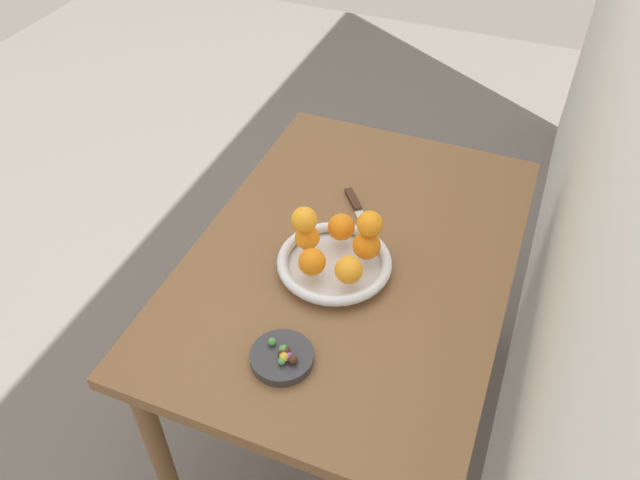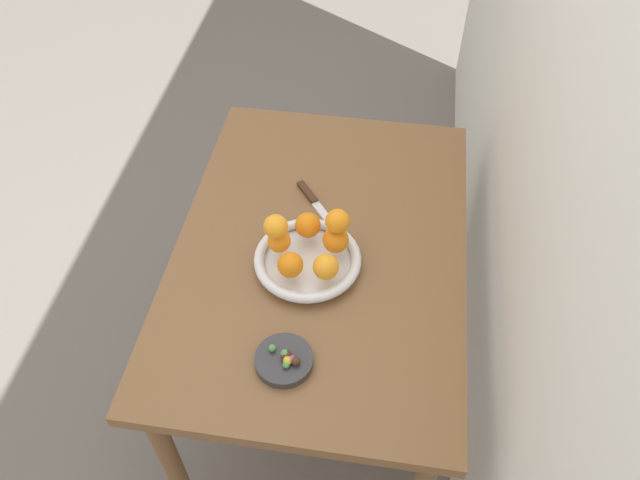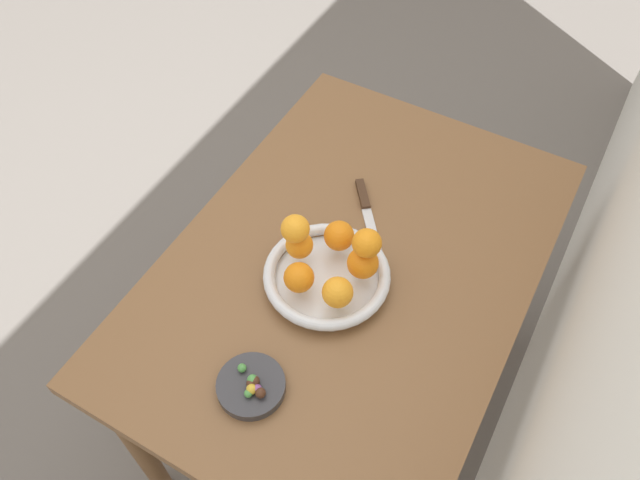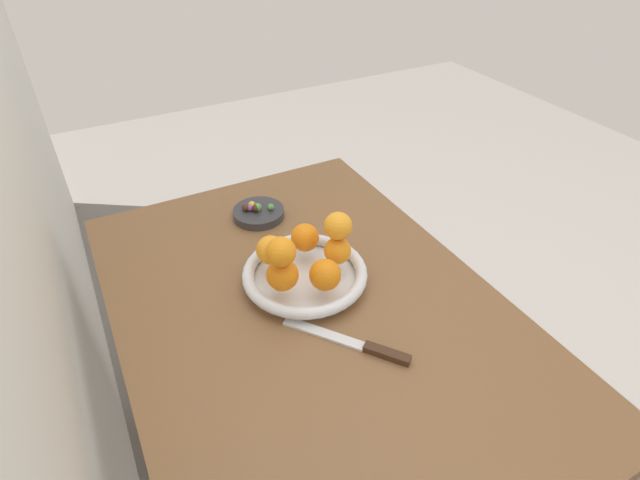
{
  "view_description": "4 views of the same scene",
  "coord_description": "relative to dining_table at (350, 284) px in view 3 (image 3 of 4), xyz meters",
  "views": [
    {
      "loc": [
        1.05,
        0.33,
        1.81
      ],
      "look_at": [
        0.07,
        -0.06,
        0.82
      ],
      "focal_mm": 35.0,
      "sensor_mm": 36.0,
      "label": 1
    },
    {
      "loc": [
        1.06,
        0.16,
        1.98
      ],
      "look_at": [
        0.1,
        0.01,
        0.87
      ],
      "focal_mm": 35.0,
      "sensor_mm": 36.0,
      "label": 2
    },
    {
      "loc": [
        0.73,
        0.33,
        1.87
      ],
      "look_at": [
        0.06,
        -0.05,
        0.86
      ],
      "focal_mm": 35.0,
      "sensor_mm": 36.0,
      "label": 3
    },
    {
      "loc": [
        -0.67,
        0.33,
        1.48
      ],
      "look_at": [
        0.06,
        -0.06,
        0.85
      ],
      "focal_mm": 28.0,
      "sensor_mm": 36.0,
      "label": 4
    }
  ],
  "objects": [
    {
      "name": "ground_plane",
      "position": [
        0.0,
        0.0,
        -0.65
      ],
      "size": [
        6.0,
        6.0,
        0.0
      ],
      "primitive_type": "plane",
      "color": "slate"
    },
    {
      "name": "dining_table",
      "position": [
        0.0,
        0.0,
        0.0
      ],
      "size": [
        1.1,
        0.76,
        0.74
      ],
      "color": "brown",
      "rests_on": "ground_plane"
    },
    {
      "name": "fruit_bowl",
      "position": [
        0.07,
        -0.02,
        0.11
      ],
      "size": [
        0.27,
        0.27,
        0.04
      ],
      "color": "silver",
      "rests_on": "dining_table"
    },
    {
      "name": "candy_dish",
      "position": [
        0.36,
        -0.03,
        0.1
      ],
      "size": [
        0.13,
        0.13,
        0.02
      ],
      "primitive_type": "cylinder",
      "color": "#333338",
      "rests_on": "dining_table"
    },
    {
      "name": "orange_0",
      "position": [
        0.13,
        0.03,
        0.16
      ],
      "size": [
        0.06,
        0.06,
        0.06
      ],
      "primitive_type": "sphere",
      "color": "orange",
      "rests_on": "fruit_bowl"
    },
    {
      "name": "orange_1",
      "position": [
        0.04,
        0.04,
        0.16
      ],
      "size": [
        0.07,
        0.07,
        0.07
      ],
      "primitive_type": "sphere",
      "color": "orange",
      "rests_on": "fruit_bowl"
    },
    {
      "name": "orange_2",
      "position": [
        0.0,
        -0.03,
        0.16
      ],
      "size": [
        0.07,
        0.07,
        0.07
      ],
      "primitive_type": "sphere",
      "color": "orange",
      "rests_on": "fruit_bowl"
    },
    {
      "name": "orange_3",
      "position": [
        0.06,
        -0.1,
        0.16
      ],
      "size": [
        0.06,
        0.06,
        0.06
      ],
      "primitive_type": "sphere",
      "color": "orange",
      "rests_on": "fruit_bowl"
    },
    {
      "name": "orange_4",
      "position": [
        0.13,
        -0.05,
        0.16
      ],
      "size": [
        0.06,
        0.06,
        0.06
      ],
      "primitive_type": "sphere",
      "color": "orange",
      "rests_on": "fruit_bowl"
    },
    {
      "name": "orange_5",
      "position": [
        0.03,
        0.05,
        0.23
      ],
      "size": [
        0.06,
        0.06,
        0.06
      ],
      "primitive_type": "sphere",
      "color": "orange",
      "rests_on": "orange_1"
    },
    {
      "name": "orange_6",
      "position": [
        0.07,
        -0.1,
        0.22
      ],
      "size": [
        0.06,
        0.06,
        0.06
      ],
      "primitive_type": "sphere",
      "color": "orange",
      "rests_on": "orange_3"
    },
    {
      "name": "candy_ball_0",
      "position": [
        0.37,
        -0.01,
        0.12
      ],
      "size": [
        0.02,
        0.02,
        0.02
      ],
      "primitive_type": "sphere",
      "color": "#8C4C99",
      "rests_on": "candy_dish"
    },
    {
      "name": "candy_ball_1",
      "position": [
        0.34,
        -0.06,
        0.12
      ],
      "size": [
        0.02,
        0.02,
        0.02
      ],
      "primitive_type": "sphere",
      "color": "#4C9947",
      "rests_on": "candy_dish"
    },
    {
      "name": "candy_ball_2",
      "position": [
        0.38,
        -0.02,
        0.12
      ],
      "size": [
        0.02,
        0.02,
        0.02
      ],
      "primitive_type": "sphere",
      "color": "#4C9947",
      "rests_on": "candy_dish"
    },
    {
      "name": "candy_ball_3",
      "position": [
        0.36,
        -0.03,
        0.12
      ],
      "size": [
        0.02,
        0.02,
        0.02
      ],
      "primitive_type": "sphere",
      "color": "#472819",
      "rests_on": "candy_dish"
    },
    {
      "name": "candy_ball_4",
      "position": [
        0.36,
        -0.02,
        0.12
      ],
      "size": [
        0.02,
        0.02,
        0.02
      ],
      "primitive_type": "sphere",
      "color": "#472819",
      "rests_on": "candy_dish"
    },
    {
      "name": "candy_ball_5",
      "position": [
        0.37,
        -0.0,
        0.12
      ],
      "size": [
        0.02,
        0.02,
        0.02
      ],
      "primitive_type": "sphere",
      "color": "#472819",
      "rests_on": "candy_dish"
    },
    {
      "name": "candy_ball_6",
      "position": [
        0.37,
        -0.02,
        0.12
      ],
      "size": [
        0.02,
        0.02,
        0.02
      ],
      "primitive_type": "sphere",
      "color": "gold",
      "rests_on": "candy_dish"
    },
    {
      "name": "candy_ball_7",
      "position": [
        0.36,
        -0.03,
        0.12
      ],
      "size": [
        0.02,
        0.02,
        0.02
      ],
      "primitive_type": "sphere",
      "color": "#4C9947",
      "rests_on": "candy_dish"
    },
    {
      "name": "knife",
      "position": [
        -0.14,
        -0.03,
        0.09
      ],
      "size": [
        0.22,
        0.18,
        0.01
      ],
      "color": "#3F2819",
      "rests_on": "dining_table"
    }
  ]
}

